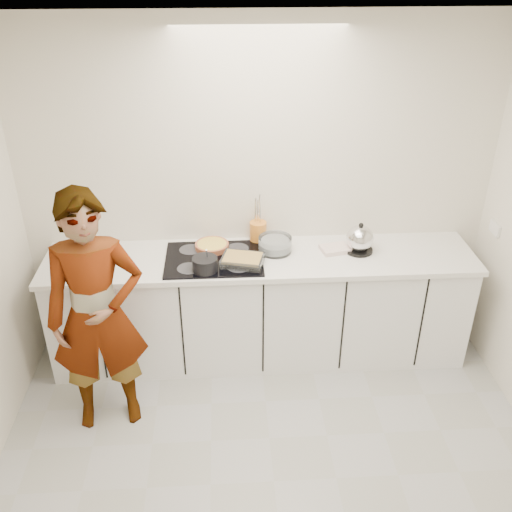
{
  "coord_description": "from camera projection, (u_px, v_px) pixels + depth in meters",
  "views": [
    {
      "loc": [
        -0.26,
        -2.42,
        3.02
      ],
      "look_at": [
        -0.05,
        1.05,
        1.05
      ],
      "focal_mm": 40.0,
      "sensor_mm": 36.0,
      "label": 1
    }
  ],
  "objects": [
    {
      "name": "cook",
      "position": [
        97.0,
        316.0,
        3.68
      ],
      "size": [
        0.69,
        0.51,
        1.74
      ],
      "primitive_type": "imported",
      "rotation": [
        0.0,
        0.0,
        0.16
      ],
      "color": "white",
      "rests_on": "floor"
    },
    {
      "name": "base_cabinets",
      "position": [
        261.0,
        309.0,
        4.5
      ],
      "size": [
        3.2,
        0.58,
        0.87
      ],
      "primitive_type": "cube",
      "color": "white",
      "rests_on": "floor"
    },
    {
      "name": "saucepan",
      "position": [
        205.0,
        264.0,
        4.05
      ],
      "size": [
        0.24,
        0.24,
        0.17
      ],
      "color": "black",
      "rests_on": "hob"
    },
    {
      "name": "mixing_bowl",
      "position": [
        275.0,
        245.0,
        4.32
      ],
      "size": [
        0.29,
        0.29,
        0.12
      ],
      "color": "silver",
      "rests_on": "countertop"
    },
    {
      "name": "floor",
      "position": [
        274.0,
        481.0,
        3.61
      ],
      "size": [
        3.6,
        3.2,
        0.0
      ],
      "primitive_type": "cube",
      "color": "#ABABAB",
      "rests_on": "ground"
    },
    {
      "name": "hob",
      "position": [
        214.0,
        259.0,
        4.23
      ],
      "size": [
        0.72,
        0.54,
        0.01
      ],
      "primitive_type": "cube",
      "color": "black",
      "rests_on": "countertop"
    },
    {
      "name": "countertop",
      "position": [
        261.0,
        259.0,
        4.28
      ],
      "size": [
        3.24,
        0.64,
        0.04
      ],
      "primitive_type": "cube",
      "color": "white",
      "rests_on": "base_cabinets"
    },
    {
      "name": "baking_dish",
      "position": [
        243.0,
        260.0,
        4.14
      ],
      "size": [
        0.34,
        0.28,
        0.06
      ],
      "color": "silver",
      "rests_on": "hob"
    },
    {
      "name": "ceiling",
      "position": [
        284.0,
        52.0,
        2.32
      ],
      "size": [
        3.6,
        3.2,
        0.0
      ],
      "primitive_type": "cube",
      "color": "white",
      "rests_on": "wall_back"
    },
    {
      "name": "tart_dish",
      "position": [
        212.0,
        246.0,
        4.35
      ],
      "size": [
        0.32,
        0.32,
        0.04
      ],
      "color": "#A95636",
      "rests_on": "hob"
    },
    {
      "name": "wall_back",
      "position": [
        258.0,
        192.0,
        4.35
      ],
      "size": [
        3.6,
        0.0,
        2.6
      ],
      "primitive_type": "cube",
      "color": "silver",
      "rests_on": "ground"
    },
    {
      "name": "tea_towel",
      "position": [
        335.0,
        249.0,
        4.34
      ],
      "size": [
        0.24,
        0.19,
        0.03
      ],
      "primitive_type": "cube",
      "rotation": [
        0.0,
        0.0,
        0.21
      ],
      "color": "white",
      "rests_on": "countertop"
    },
    {
      "name": "utensil_crock",
      "position": [
        258.0,
        232.0,
        4.45
      ],
      "size": [
        0.17,
        0.17,
        0.16
      ],
      "primitive_type": "cylinder",
      "rotation": [
        0.0,
        0.0,
        0.32
      ],
      "color": "orange",
      "rests_on": "countertop"
    },
    {
      "name": "kettle",
      "position": [
        360.0,
        240.0,
        4.3
      ],
      "size": [
        0.28,
        0.28,
        0.24
      ],
      "color": "black",
      "rests_on": "countertop"
    }
  ]
}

